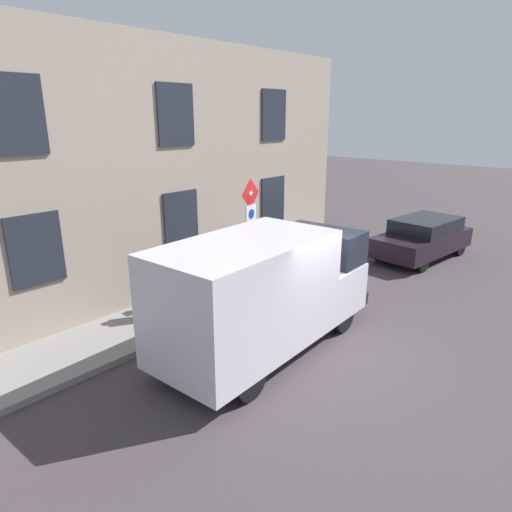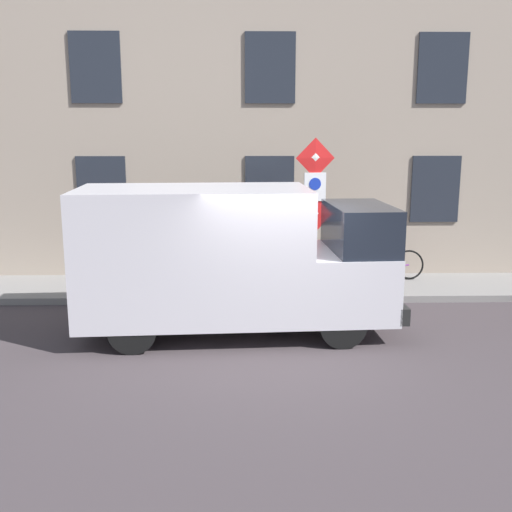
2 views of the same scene
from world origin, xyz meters
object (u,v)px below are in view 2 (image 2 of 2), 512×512
Objects in this scene: bicycle_black at (348,263)px; pedestrian at (219,245)px; bicycle_red at (310,263)px; delivery_van at (230,257)px; bicycle_purple at (386,263)px; litter_bin at (255,271)px; sign_post_stacked at (314,199)px.

bicycle_black is 1.00× the size of pedestrian.
delivery_van is at bearing 61.23° from bicycle_red.
delivery_van reaches higher than bicycle_purple.
pedestrian reaches higher than bicycle_purple.
pedestrian reaches higher than bicycle_red.
bicycle_black is 1.91× the size of litter_bin.
pedestrian is at bearing 18.91° from bicycle_red.
bicycle_purple is (1.22, -1.77, -1.57)m from sign_post_stacked.
sign_post_stacked is at bearing 46.28° from delivery_van.
bicycle_purple is 3.81m from pedestrian.
bicycle_red is at bearing 0.07° from bicycle_purple.
bicycle_purple is 1.00× the size of bicycle_black.
litter_bin reaches higher than bicycle_red.
bicycle_purple is at bearing -70.07° from litter_bin.
delivery_van is 3.17× the size of bicycle_purple.
bicycle_red is at bearing -3.63° from sign_post_stacked.
sign_post_stacked is 2.24m from pedestrian.
pedestrian is (-0.69, 3.70, 0.56)m from bicycle_purple.
pedestrian reaches higher than bicycle_black.
bicycle_purple is 1.70m from bicycle_red.
bicycle_purple is 0.85m from bicycle_black.
pedestrian is at bearing 62.97° from litter_bin.
sign_post_stacked is at bearing 86.38° from bicycle_red.
bicycle_purple is at bearing -142.18° from pedestrian.
bicycle_black is at bearing -37.22° from sign_post_stacked.
bicycle_purple is 0.99× the size of pedestrian.
delivery_van is 3.16× the size of pedestrian.
sign_post_stacked is 3.36× the size of litter_bin.
litter_bin is (-1.07, 2.10, 0.08)m from bicycle_black.
bicycle_purple and bicycle_black have the same top height.
bicycle_black is 2.99m from pedestrian.
bicycle_red is (3.13, -1.72, -0.82)m from delivery_van.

